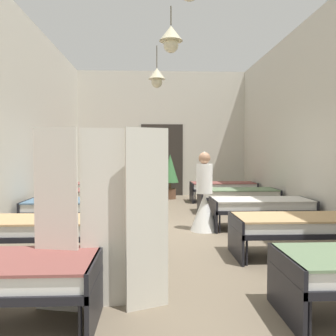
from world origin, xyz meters
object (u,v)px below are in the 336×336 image
object	(u,v)px
bed_right_row_3	(238,194)
bed_left_row_3	(93,195)
bed_right_row_4	(223,187)
bed_right_row_1	(301,226)
bed_right_row_2	(261,206)
privacy_screen	(102,219)
bed_left_row_4	(103,187)
potted_plant	(170,172)
bed_left_row_1	(48,228)
bed_left_row_2	(77,207)
nurse_mid_aisle	(204,203)
nurse_near_aisle	(154,199)

from	to	relation	value
bed_right_row_3	bed_left_row_3	bearing A→B (deg)	180.00
bed_left_row_3	bed_right_row_4	xyz separation A→B (m)	(3.51, 1.83, 0.00)
bed_right_row_1	bed_right_row_2	bearing A→B (deg)	90.00
privacy_screen	bed_left_row_4	bearing A→B (deg)	92.25
bed_left_row_3	bed_left_row_4	size ratio (longest dim) A/B	1.00
potted_plant	bed_left_row_3	bearing A→B (deg)	-128.21
bed_left_row_4	privacy_screen	world-z (taller)	privacy_screen
bed_left_row_1	bed_right_row_4	bearing A→B (deg)	57.35
bed_left_row_3	bed_left_row_4	world-z (taller)	same
bed_right_row_2	bed_right_row_4	world-z (taller)	same
privacy_screen	bed_left_row_3	bearing A→B (deg)	94.93
bed_right_row_1	bed_right_row_2	world-z (taller)	same
bed_left_row_2	nurse_mid_aisle	bearing A→B (deg)	-3.25
bed_left_row_3	bed_right_row_3	bearing A→B (deg)	0.00
nurse_near_aisle	bed_right_row_1	bearing A→B (deg)	-97.27
nurse_mid_aisle	potted_plant	xyz separation A→B (m)	(-0.41, 4.48, 0.32)
bed_left_row_3	bed_left_row_4	xyz separation A→B (m)	(0.00, 1.83, 0.00)
nurse_near_aisle	nurse_mid_aisle	xyz separation A→B (m)	(0.94, -0.54, 0.00)
bed_right_row_3	privacy_screen	xyz separation A→B (m)	(-2.56, -5.18, 0.41)
bed_left_row_2	potted_plant	distance (m)	4.79
bed_right_row_1	bed_right_row_2	xyz separation A→B (m)	(0.00, 1.83, 0.00)
bed_left_row_1	bed_left_row_4	bearing A→B (deg)	90.00
bed_left_row_3	nurse_near_aisle	bearing A→B (deg)	-44.34
bed_left_row_4	privacy_screen	xyz separation A→B (m)	(0.95, -7.01, 0.41)
bed_left_row_1	privacy_screen	bearing A→B (deg)	-58.12
bed_right_row_4	potted_plant	world-z (taller)	potted_plant
bed_left_row_1	bed_right_row_3	bearing A→B (deg)	46.14
bed_right_row_2	bed_left_row_3	distance (m)	3.96
bed_right_row_1	bed_left_row_3	bearing A→B (deg)	133.86
nurse_mid_aisle	privacy_screen	world-z (taller)	privacy_screen
bed_right_row_3	bed_right_row_4	distance (m)	1.83
bed_left_row_4	bed_right_row_4	size ratio (longest dim) A/B	1.00
bed_left_row_1	bed_right_row_3	world-z (taller)	same
bed_left_row_4	potted_plant	world-z (taller)	potted_plant
privacy_screen	bed_right_row_1	bearing A→B (deg)	25.36
bed_right_row_1	bed_left_row_2	size ratio (longest dim) A/B	1.00
nurse_mid_aisle	bed_left_row_2	bearing A→B (deg)	-76.88
nurse_mid_aisle	bed_right_row_2	bearing A→B (deg)	113.30
bed_right_row_1	nurse_mid_aisle	bearing A→B (deg)	123.51
bed_left_row_2	bed_right_row_3	size ratio (longest dim) A/B	1.00
bed_left_row_2	bed_right_row_4	size ratio (longest dim) A/B	1.00
bed_left_row_1	bed_left_row_2	distance (m)	1.83
bed_right_row_3	bed_right_row_4	size ratio (longest dim) A/B	1.00
nurse_near_aisle	privacy_screen	distance (m)	3.81
bed_right_row_2	nurse_near_aisle	world-z (taller)	nurse_near_aisle
bed_left_row_2	bed_right_row_2	bearing A→B (deg)	0.00
bed_left_row_1	potted_plant	distance (m)	6.49
privacy_screen	nurse_mid_aisle	bearing A→B (deg)	60.41
bed_right_row_2	nurse_near_aisle	size ratio (longest dim) A/B	1.28
bed_left_row_1	bed_left_row_3	world-z (taller)	same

